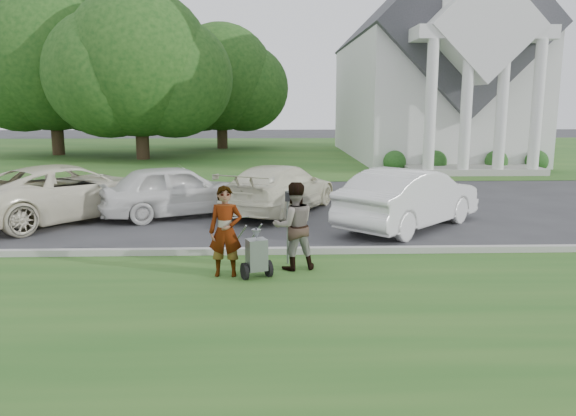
{
  "coord_description": "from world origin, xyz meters",
  "views": [
    {
      "loc": [
        -0.56,
        -11.25,
        3.23
      ],
      "look_at": [
        -0.19,
        0.0,
        1.13
      ],
      "focal_mm": 35.0,
      "sensor_mm": 36.0,
      "label": 1
    }
  ],
  "objects_px": {
    "car_a": "(68,192)",
    "car_d": "(410,198)",
    "tree_left": "(139,70)",
    "person_left": "(226,232)",
    "car_c": "(280,188)",
    "parking_meter_near": "(288,218)",
    "person_right": "(294,227)",
    "tree_far": "(52,63)",
    "striping_cart": "(256,256)",
    "tree_back": "(221,82)",
    "car_b": "(177,190)",
    "church": "(429,58)"
  },
  "relations": [
    {
      "from": "tree_far",
      "to": "car_d",
      "type": "xyz_separation_m",
      "value": [
        17.13,
        -21.83,
        -4.91
      ]
    },
    {
      "from": "car_d",
      "to": "striping_cart",
      "type": "bearing_deg",
      "value": 91.75
    },
    {
      "from": "striping_cart",
      "to": "car_c",
      "type": "relative_size",
      "value": 0.24
    },
    {
      "from": "parking_meter_near",
      "to": "car_a",
      "type": "xyz_separation_m",
      "value": [
        -6.05,
        4.78,
        -0.18
      ]
    },
    {
      "from": "tree_back",
      "to": "person_left",
      "type": "height_order",
      "value": "tree_back"
    },
    {
      "from": "person_right",
      "to": "parking_meter_near",
      "type": "xyz_separation_m",
      "value": [
        -0.11,
        0.38,
        0.09
      ]
    },
    {
      "from": "tree_back",
      "to": "person_right",
      "type": "relative_size",
      "value": 5.57
    },
    {
      "from": "church",
      "to": "striping_cart",
      "type": "relative_size",
      "value": 20.52
    },
    {
      "from": "tree_left",
      "to": "car_c",
      "type": "bearing_deg",
      "value": -64.85
    },
    {
      "from": "person_left",
      "to": "car_b",
      "type": "height_order",
      "value": "person_left"
    },
    {
      "from": "tree_far",
      "to": "car_a",
      "type": "relative_size",
      "value": 2.08
    },
    {
      "from": "striping_cart",
      "to": "car_d",
      "type": "relative_size",
      "value": 0.25
    },
    {
      "from": "car_d",
      "to": "church",
      "type": "bearing_deg",
      "value": -62.02
    },
    {
      "from": "person_left",
      "to": "car_a",
      "type": "bearing_deg",
      "value": 133.37
    },
    {
      "from": "parking_meter_near",
      "to": "car_a",
      "type": "relative_size",
      "value": 0.27
    },
    {
      "from": "car_c",
      "to": "car_d",
      "type": "height_order",
      "value": "car_d"
    },
    {
      "from": "person_right",
      "to": "car_c",
      "type": "height_order",
      "value": "person_right"
    },
    {
      "from": "person_left",
      "to": "car_a",
      "type": "relative_size",
      "value": 0.31
    },
    {
      "from": "tree_left",
      "to": "car_b",
      "type": "distance_m",
      "value": 18.28
    },
    {
      "from": "person_right",
      "to": "car_c",
      "type": "bearing_deg",
      "value": -101.69
    },
    {
      "from": "striping_cart",
      "to": "car_a",
      "type": "relative_size",
      "value": 0.21
    },
    {
      "from": "tree_back",
      "to": "car_c",
      "type": "height_order",
      "value": "tree_back"
    },
    {
      "from": "church",
      "to": "person_left",
      "type": "relative_size",
      "value": 14.05
    },
    {
      "from": "tree_left",
      "to": "car_a",
      "type": "height_order",
      "value": "tree_left"
    },
    {
      "from": "car_d",
      "to": "tree_back",
      "type": "bearing_deg",
      "value": -30.71
    },
    {
      "from": "church",
      "to": "car_a",
      "type": "distance_m",
      "value": 24.55
    },
    {
      "from": "striping_cart",
      "to": "car_c",
      "type": "bearing_deg",
      "value": 63.75
    },
    {
      "from": "person_left",
      "to": "car_c",
      "type": "bearing_deg",
      "value": 82.17
    },
    {
      "from": "car_b",
      "to": "striping_cart",
      "type": "bearing_deg",
      "value": 177.24
    },
    {
      "from": "person_right",
      "to": "parking_meter_near",
      "type": "relative_size",
      "value": 1.14
    },
    {
      "from": "person_right",
      "to": "parking_meter_near",
      "type": "distance_m",
      "value": 0.4
    },
    {
      "from": "tree_back",
      "to": "person_right",
      "type": "distance_m",
      "value": 31.06
    },
    {
      "from": "car_a",
      "to": "car_d",
      "type": "bearing_deg",
      "value": -147.99
    },
    {
      "from": "tree_far",
      "to": "person_right",
      "type": "height_order",
      "value": "tree_far"
    },
    {
      "from": "tree_back",
      "to": "car_b",
      "type": "distance_m",
      "value": 25.43
    },
    {
      "from": "person_right",
      "to": "car_a",
      "type": "xyz_separation_m",
      "value": [
        -6.15,
        5.16,
        -0.09
      ]
    },
    {
      "from": "person_left",
      "to": "car_c",
      "type": "relative_size",
      "value": 0.35
    },
    {
      "from": "tree_left",
      "to": "parking_meter_near",
      "type": "distance_m",
      "value": 23.88
    },
    {
      "from": "person_right",
      "to": "parking_meter_near",
      "type": "height_order",
      "value": "person_right"
    },
    {
      "from": "person_left",
      "to": "car_a",
      "type": "height_order",
      "value": "person_left"
    },
    {
      "from": "church",
      "to": "car_d",
      "type": "relative_size",
      "value": 5.06
    },
    {
      "from": "person_right",
      "to": "church",
      "type": "bearing_deg",
      "value": -124.16
    },
    {
      "from": "car_a",
      "to": "car_b",
      "type": "xyz_separation_m",
      "value": [
        3.0,
        0.3,
        -0.02
      ]
    },
    {
      "from": "car_b",
      "to": "car_c",
      "type": "distance_m",
      "value": 3.05
    },
    {
      "from": "striping_cart",
      "to": "car_b",
      "type": "bearing_deg",
      "value": 90.76
    },
    {
      "from": "tree_back",
      "to": "car_d",
      "type": "bearing_deg",
      "value": -75.13
    },
    {
      "from": "tree_left",
      "to": "car_c",
      "type": "xyz_separation_m",
      "value": [
        7.76,
        -16.53,
        -4.39
      ]
    },
    {
      "from": "parking_meter_near",
      "to": "tree_far",
      "type": "bearing_deg",
      "value": 118.73
    },
    {
      "from": "tree_left",
      "to": "car_a",
      "type": "xyz_separation_m",
      "value": [
        1.76,
        -17.4,
        -4.33
      ]
    },
    {
      "from": "striping_cart",
      "to": "person_left",
      "type": "bearing_deg",
      "value": 145.3
    }
  ]
}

